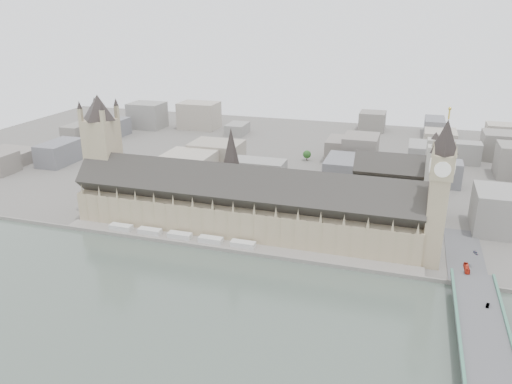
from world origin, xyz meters
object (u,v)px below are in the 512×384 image
(palace_of_westminster, at_px, (242,205))
(car_approach, at_px, (476,253))
(westminster_bridge, at_px, (484,353))
(red_bus_north, at_px, (467,268))
(westminster_abbey, at_px, (397,186))
(victoria_tower, at_px, (103,149))
(elizabeth_tower, at_px, (440,184))
(car_silver, at_px, (488,305))

(palace_of_westminster, bearing_deg, car_approach, -2.17)
(westminster_bridge, xyz_separation_m, red_bus_north, (-3.36, 74.88, 6.72))
(westminster_abbey, bearing_deg, car_approach, -55.78)
(palace_of_westminster, relative_size, victoria_tower, 2.65)
(victoria_tower, relative_size, westminster_bridge, 0.31)
(elizabeth_tower, xyz_separation_m, victoria_tower, (-260.00, 18.00, -2.88))
(victoria_tower, bearing_deg, westminster_abbey, 16.50)
(westminster_abbey, bearing_deg, car_silver, -69.29)
(red_bus_north, bearing_deg, car_approach, 71.40)
(car_silver, bearing_deg, victoria_tower, 178.59)
(westminster_bridge, bearing_deg, victoria_tower, 158.22)
(westminster_abbey, distance_m, car_approach, 99.67)
(palace_of_westminster, bearing_deg, victoria_tower, 177.04)
(red_bus_north, xyz_separation_m, car_approach, (7.76, 26.03, -0.87))
(red_bus_north, relative_size, car_silver, 2.59)
(palace_of_westminster, height_order, red_bus_north, palace_of_westminster)
(red_bus_north, xyz_separation_m, car_silver, (7.88, -39.45, -0.86))
(car_silver, distance_m, car_approach, 65.49)
(elizabeth_tower, relative_size, westminster_bridge, 0.33)
(victoria_tower, height_order, red_bus_north, victoria_tower)
(palace_of_westminster, bearing_deg, westminster_bridge, -33.49)
(westminster_abbey, bearing_deg, westminster_bridge, -74.36)
(westminster_bridge, bearing_deg, westminster_abbey, 105.64)
(elizabeth_tower, distance_m, westminster_bridge, 111.81)
(red_bus_north, height_order, car_approach, red_bus_north)
(westminster_abbey, xyz_separation_m, red_bus_north, (47.72, -107.62, -13.24))
(westminster_abbey, xyz_separation_m, car_silver, (55.60, -147.08, -14.10))
(victoria_tower, bearing_deg, car_silver, -15.14)
(car_silver, xyz_separation_m, car_approach, (-0.12, 65.49, -0.01))
(car_approach, bearing_deg, car_silver, -109.55)
(elizabeth_tower, xyz_separation_m, westminster_abbey, (-27.08, 87.00, -33.01))
(victoria_tower, relative_size, car_approach, 20.26)
(elizabeth_tower, height_order, victoria_tower, elizabeth_tower)
(car_silver, height_order, car_approach, car_silver)
(victoria_tower, distance_m, westminster_abbey, 244.79)
(palace_of_westminster, relative_size, red_bus_north, 23.20)
(victoria_tower, distance_m, westminster_bridge, 309.91)
(palace_of_westminster, distance_m, car_approach, 166.94)
(red_bus_north, height_order, car_silver, red_bus_north)
(westminster_abbey, height_order, car_silver, westminster_abbey)
(palace_of_westminster, height_order, car_approach, palace_of_westminster)
(palace_of_westminster, bearing_deg, elizabeth_tower, -4.85)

